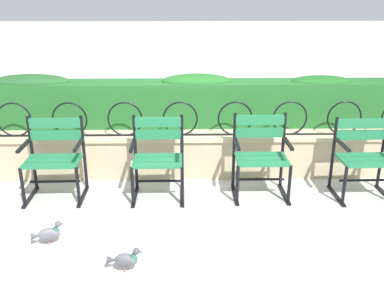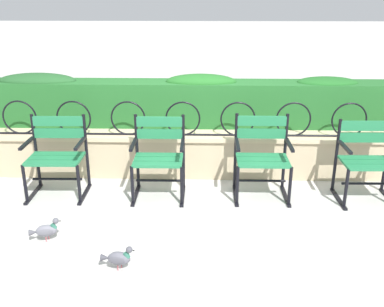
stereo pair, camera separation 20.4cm
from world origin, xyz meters
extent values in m
plane|color=#B7B5AF|center=(0.00, 0.00, 0.00)|extent=(60.00, 60.00, 0.00)
cube|color=tan|center=(0.00, 0.79, 0.24)|extent=(6.94, 0.35, 0.49)
cube|color=#CBB58F|center=(0.00, 0.79, 0.51)|extent=(6.94, 0.41, 0.05)
cylinder|color=black|center=(0.00, 0.72, 0.55)|extent=(6.41, 0.02, 0.02)
torus|color=black|center=(-2.09, 0.72, 0.75)|extent=(0.42, 0.02, 0.42)
torus|color=black|center=(-1.44, 0.72, 0.75)|extent=(0.42, 0.02, 0.42)
torus|color=black|center=(-0.78, 0.72, 0.75)|extent=(0.42, 0.02, 0.42)
torus|color=black|center=(-0.13, 0.72, 0.75)|extent=(0.42, 0.02, 0.42)
torus|color=black|center=(0.53, 0.72, 0.75)|extent=(0.42, 0.02, 0.42)
torus|color=black|center=(1.18, 0.72, 0.75)|extent=(0.42, 0.02, 0.42)
torus|color=black|center=(1.84, 0.72, 0.75)|extent=(0.42, 0.02, 0.42)
cube|color=#236028|center=(0.00, 1.20, 0.81)|extent=(6.80, 0.46, 0.56)
ellipsoid|color=#225227|center=(-2.01, 1.20, 1.09)|extent=(1.00, 0.41, 0.20)
ellipsoid|color=#226023|center=(0.08, 1.20, 1.09)|extent=(0.90, 0.41, 0.19)
ellipsoid|color=#1F5D22|center=(1.67, 1.20, 1.09)|extent=(0.76, 0.41, 0.14)
cube|color=#237547|center=(-1.51, 0.01, 0.44)|extent=(0.58, 0.14, 0.03)
cube|color=#237547|center=(-1.51, 0.15, 0.44)|extent=(0.58, 0.14, 0.03)
cube|color=#237547|center=(-1.51, 0.28, 0.44)|extent=(0.58, 0.14, 0.03)
cube|color=#237547|center=(-1.51, 0.39, 0.80)|extent=(0.58, 0.04, 0.11)
cube|color=#237547|center=(-1.51, 0.39, 0.66)|extent=(0.58, 0.04, 0.11)
cylinder|color=black|center=(-1.22, 0.39, 0.44)|extent=(0.04, 0.04, 0.88)
cylinder|color=black|center=(-1.21, -0.04, 0.22)|extent=(0.04, 0.04, 0.44)
cube|color=black|center=(-1.22, 0.15, 0.01)|extent=(0.05, 0.52, 0.02)
cube|color=black|center=(-1.22, 0.15, 0.62)|extent=(0.04, 0.40, 0.03)
cylinder|color=black|center=(-1.80, 0.38, 0.44)|extent=(0.04, 0.04, 0.88)
cylinder|color=black|center=(-1.80, -0.05, 0.22)|extent=(0.04, 0.04, 0.44)
cube|color=black|center=(-1.80, 0.14, 0.01)|extent=(0.05, 0.52, 0.02)
cube|color=black|center=(-1.80, 0.14, 0.62)|extent=(0.04, 0.40, 0.03)
cylinder|color=black|center=(-1.51, 0.15, 0.20)|extent=(0.55, 0.04, 0.03)
cube|color=#237547|center=(-0.37, 0.00, 0.44)|extent=(0.53, 0.13, 0.03)
cube|color=#237547|center=(-0.37, 0.14, 0.44)|extent=(0.53, 0.13, 0.03)
cube|color=#237547|center=(-0.37, 0.27, 0.44)|extent=(0.53, 0.13, 0.03)
cube|color=#237547|center=(-0.37, 0.38, 0.81)|extent=(0.53, 0.03, 0.11)
cube|color=#237547|center=(-0.37, 0.38, 0.66)|extent=(0.53, 0.03, 0.11)
cylinder|color=black|center=(-0.11, 0.38, 0.44)|extent=(0.04, 0.04, 0.89)
cylinder|color=black|center=(-0.11, -0.05, 0.22)|extent=(0.04, 0.04, 0.44)
cube|color=black|center=(-0.11, 0.14, 0.01)|extent=(0.04, 0.52, 0.02)
cube|color=black|center=(-0.11, 0.14, 0.62)|extent=(0.04, 0.40, 0.03)
cylinder|color=black|center=(-0.64, 0.38, 0.44)|extent=(0.04, 0.04, 0.89)
cylinder|color=black|center=(-0.63, -0.05, 0.22)|extent=(0.04, 0.04, 0.44)
cube|color=black|center=(-0.64, 0.14, 0.01)|extent=(0.04, 0.52, 0.02)
cube|color=black|center=(-0.64, 0.14, 0.62)|extent=(0.04, 0.40, 0.03)
cylinder|color=black|center=(-0.37, 0.14, 0.20)|extent=(0.50, 0.03, 0.03)
cube|color=#237547|center=(0.77, 0.02, 0.44)|extent=(0.56, 0.13, 0.03)
cube|color=#237547|center=(0.77, 0.16, 0.44)|extent=(0.56, 0.13, 0.03)
cube|color=#237547|center=(0.77, 0.30, 0.44)|extent=(0.56, 0.13, 0.03)
cube|color=#237547|center=(0.77, 0.40, 0.82)|extent=(0.56, 0.03, 0.11)
cube|color=#237547|center=(0.77, 0.40, 0.67)|extent=(0.56, 0.03, 0.11)
cylinder|color=black|center=(1.05, 0.40, 0.45)|extent=(0.04, 0.04, 0.90)
cylinder|color=black|center=(1.05, -0.03, 0.22)|extent=(0.04, 0.04, 0.44)
cube|color=black|center=(1.05, 0.16, 0.01)|extent=(0.04, 0.52, 0.02)
cube|color=black|center=(1.05, 0.16, 0.62)|extent=(0.04, 0.40, 0.03)
cylinder|color=black|center=(0.49, 0.40, 0.45)|extent=(0.04, 0.04, 0.90)
cylinder|color=black|center=(0.49, -0.03, 0.22)|extent=(0.04, 0.04, 0.44)
cube|color=black|center=(0.49, 0.16, 0.01)|extent=(0.04, 0.52, 0.02)
cube|color=black|center=(0.49, 0.16, 0.62)|extent=(0.04, 0.40, 0.03)
cylinder|color=black|center=(0.77, 0.16, 0.20)|extent=(0.53, 0.03, 0.03)
cube|color=#237547|center=(1.91, -0.02, 0.44)|extent=(0.57, 0.13, 0.03)
cube|color=#237547|center=(1.90, 0.11, 0.44)|extent=(0.57, 0.13, 0.03)
cube|color=#237547|center=(1.90, 0.25, 0.44)|extent=(0.57, 0.13, 0.03)
cube|color=#237547|center=(1.90, 0.35, 0.78)|extent=(0.57, 0.04, 0.11)
cube|color=#237547|center=(1.90, 0.35, 0.65)|extent=(0.57, 0.04, 0.11)
cylinder|color=black|center=(2.18, 0.36, 0.43)|extent=(0.04, 0.04, 0.86)
cylinder|color=black|center=(1.62, 0.35, 0.43)|extent=(0.04, 0.04, 0.86)
cylinder|color=black|center=(1.62, -0.08, 0.22)|extent=(0.04, 0.04, 0.44)
cube|color=black|center=(1.62, 0.11, 0.01)|extent=(0.05, 0.52, 0.02)
cube|color=black|center=(1.62, 0.11, 0.62)|extent=(0.04, 0.40, 0.03)
cylinder|color=black|center=(1.90, 0.11, 0.20)|extent=(0.54, 0.04, 0.03)
ellipsoid|color=#5B5B66|center=(-0.57, -1.24, 0.11)|extent=(0.20, 0.12, 0.11)
cylinder|color=#2D6B56|center=(-0.50, -1.25, 0.14)|extent=(0.07, 0.05, 0.06)
sphere|color=#494951|center=(-0.48, -1.25, 0.20)|extent=(0.06, 0.06, 0.06)
cone|color=black|center=(-0.44, -1.25, 0.19)|extent=(0.02, 0.02, 0.01)
cone|color=#404047|center=(-0.68, -1.23, 0.10)|extent=(0.09, 0.07, 0.06)
ellipsoid|color=#4E4E56|center=(-0.57, -1.20, 0.11)|extent=(0.14, 0.03, 0.07)
ellipsoid|color=#4E4E56|center=(-0.58, -1.28, 0.11)|extent=(0.14, 0.03, 0.07)
cylinder|color=#C6515B|center=(-0.55, -1.22, 0.03)|extent=(0.01, 0.01, 0.05)
cylinder|color=#C6515B|center=(-0.58, -1.26, 0.03)|extent=(0.01, 0.01, 0.05)
ellipsoid|color=slate|center=(-1.32, -0.81, 0.11)|extent=(0.21, 0.14, 0.11)
cylinder|color=#2D6B56|center=(-1.25, -0.80, 0.14)|extent=(0.07, 0.06, 0.06)
sphere|color=#55555D|center=(-1.23, -0.79, 0.20)|extent=(0.06, 0.06, 0.06)
cone|color=black|center=(-1.20, -0.79, 0.19)|extent=(0.02, 0.02, 0.01)
cone|color=#4A4A52|center=(-1.43, -0.84, 0.10)|extent=(0.09, 0.08, 0.06)
ellipsoid|color=#5B5B63|center=(-1.34, -0.78, 0.11)|extent=(0.14, 0.05, 0.07)
ellipsoid|color=#5B5B63|center=(-1.32, -0.86, 0.11)|extent=(0.14, 0.05, 0.07)
cylinder|color=#C6515B|center=(-1.31, -0.79, 0.03)|extent=(0.01, 0.01, 0.05)
cylinder|color=#C6515B|center=(-1.32, -0.83, 0.03)|extent=(0.01, 0.01, 0.05)
camera|label=1|loc=(-0.09, -4.32, 2.18)|focal=41.16mm
camera|label=2|loc=(0.12, -4.32, 2.18)|focal=41.16mm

